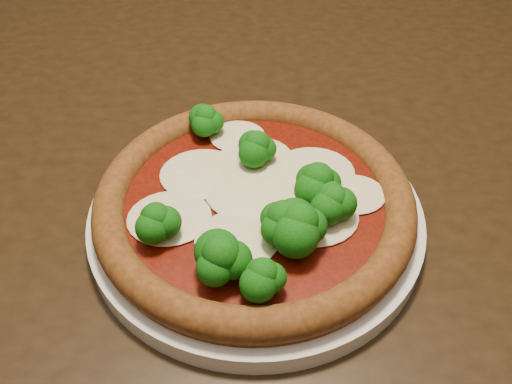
{
  "coord_description": "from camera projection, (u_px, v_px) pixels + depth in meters",
  "views": [
    {
      "loc": [
        0.09,
        -0.35,
        1.12
      ],
      "look_at": [
        0.12,
        -0.01,
        0.79
      ],
      "focal_mm": 40.0,
      "sensor_mm": 36.0,
      "label": 1
    }
  ],
  "objects": [
    {
      "name": "dining_table",
      "position": [
        249.0,
        234.0,
        0.63
      ],
      "size": [
        1.2,
        0.99,
        0.75
      ],
      "rotation": [
        0.0,
        0.0,
        -0.09
      ],
      "color": "black",
      "rests_on": "floor"
    },
    {
      "name": "plate",
      "position": [
        256.0,
        217.0,
        0.5
      ],
      "size": [
        0.29,
        0.29,
        0.02
      ],
      "primitive_type": "cylinder",
      "color": "silver",
      "rests_on": "dining_table"
    },
    {
      "name": "pizza",
      "position": [
        257.0,
        202.0,
        0.48
      ],
      "size": [
        0.27,
        0.27,
        0.06
      ],
      "rotation": [
        0.0,
        0.0,
        0.0
      ],
      "color": "brown",
      "rests_on": "plate"
    }
  ]
}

